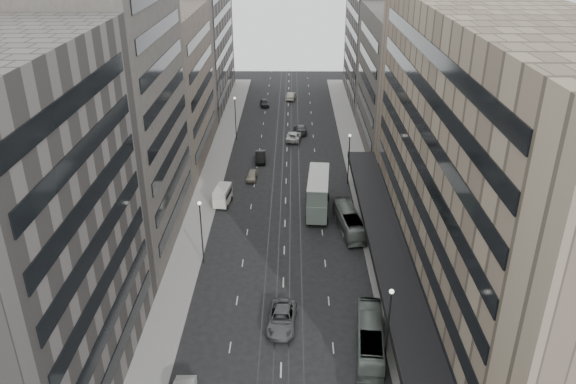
{
  "coord_description": "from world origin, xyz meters",
  "views": [
    {
      "loc": [
        0.98,
        -45.45,
        37.08
      ],
      "look_at": [
        0.44,
        18.94,
        6.23
      ],
      "focal_mm": 35.0,
      "sensor_mm": 36.0,
      "label": 1
    }
  ],
  "objects_px": {
    "bus_far": "(349,221)",
    "double_decker": "(318,193)",
    "panel_van": "(223,195)",
    "bus_near": "(370,338)",
    "sedan_2": "(282,318)"
  },
  "relations": [
    {
      "from": "sedan_2",
      "to": "double_decker",
      "type": "bearing_deg",
      "value": 83.7
    },
    {
      "from": "panel_van",
      "to": "bus_near",
      "type": "bearing_deg",
      "value": -53.14
    },
    {
      "from": "double_decker",
      "to": "sedan_2",
      "type": "xyz_separation_m",
      "value": [
        -4.66,
        -25.17,
        -2.12
      ]
    },
    {
      "from": "bus_near",
      "to": "sedan_2",
      "type": "bearing_deg",
      "value": -16.63
    },
    {
      "from": "bus_near",
      "to": "double_decker",
      "type": "height_order",
      "value": "double_decker"
    },
    {
      "from": "panel_van",
      "to": "sedan_2",
      "type": "relative_size",
      "value": 0.74
    },
    {
      "from": "double_decker",
      "to": "panel_van",
      "type": "height_order",
      "value": "double_decker"
    },
    {
      "from": "bus_far",
      "to": "bus_near",
      "type": "bearing_deg",
      "value": 82.14
    },
    {
      "from": "bus_far",
      "to": "double_decker",
      "type": "bearing_deg",
      "value": -61.72
    },
    {
      "from": "double_decker",
      "to": "sedan_2",
      "type": "relative_size",
      "value": 1.68
    },
    {
      "from": "bus_near",
      "to": "bus_far",
      "type": "height_order",
      "value": "bus_far"
    },
    {
      "from": "sedan_2",
      "to": "panel_van",
      "type": "bearing_deg",
      "value": 112.62
    },
    {
      "from": "bus_far",
      "to": "panel_van",
      "type": "height_order",
      "value": "bus_far"
    },
    {
      "from": "bus_far",
      "to": "panel_van",
      "type": "distance_m",
      "value": 19.15
    },
    {
      "from": "bus_far",
      "to": "double_decker",
      "type": "height_order",
      "value": "double_decker"
    }
  ]
}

